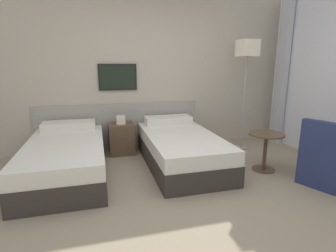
{
  "coord_description": "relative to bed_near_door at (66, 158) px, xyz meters",
  "views": [
    {
      "loc": [
        -0.95,
        -2.5,
        1.48
      ],
      "look_at": [
        0.0,
        1.02,
        0.62
      ],
      "focal_mm": 28.0,
      "sensor_mm": 36.0,
      "label": 1
    }
  ],
  "objects": [
    {
      "name": "ground_plane",
      "position": [
        1.41,
        -1.1,
        -0.25
      ],
      "size": [
        16.0,
        16.0,
        0.0
      ],
      "primitive_type": "plane",
      "color": "gray"
    },
    {
      "name": "wall_headboard",
      "position": [
        1.37,
        1.02,
        1.05
      ],
      "size": [
        10.0,
        0.1,
        2.7
      ],
      "color": "#B7AD99",
      "rests_on": "ground_plane"
    },
    {
      "name": "bed_near_door",
      "position": [
        0.0,
        0.0,
        0.0
      ],
      "size": [
        1.0,
        1.94,
        0.6
      ],
      "color": "#332D28",
      "rests_on": "ground_plane"
    },
    {
      "name": "bed_near_window",
      "position": [
        1.62,
        0.0,
        0.0
      ],
      "size": [
        1.0,
        1.94,
        0.6
      ],
      "color": "#332D28",
      "rests_on": "ground_plane"
    },
    {
      "name": "nightstand",
      "position": [
        0.81,
        0.72,
        0.02
      ],
      "size": [
        0.41,
        0.38,
        0.65
      ],
      "color": "brown",
      "rests_on": "ground_plane"
    },
    {
      "name": "floor_lamp",
      "position": [
        2.93,
        0.44,
        1.4
      ],
      "size": [
        0.3,
        0.3,
        1.88
      ],
      "color": "#9E9993",
      "rests_on": "ground_plane"
    },
    {
      "name": "side_table",
      "position": [
        2.71,
        -0.55,
        0.14
      ],
      "size": [
        0.49,
        0.49,
        0.54
      ],
      "color": "brown",
      "rests_on": "ground_plane"
    }
  ]
}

